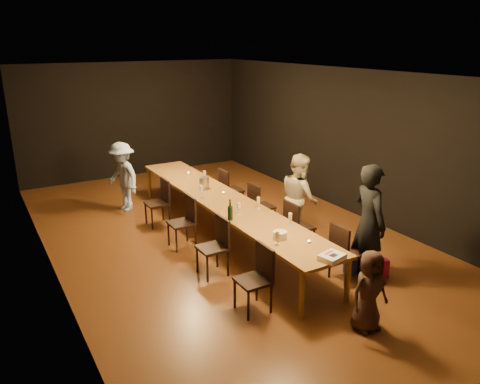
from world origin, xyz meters
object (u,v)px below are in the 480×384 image
chair_left_0 (253,280)px  child (369,291)px  table (223,202)px  man_blue (123,177)px  ice_bucket (204,183)px  chair_right_0 (348,252)px  chair_left_2 (181,222)px  chair_right_3 (232,190)px  chair_right_1 (300,226)px  woman_tan (299,198)px  chair_left_3 (157,203)px  plate_stack (280,235)px  chair_right_2 (262,206)px  woman_birthday (369,223)px  birthday_cake (332,257)px  champagne_bottle (230,210)px  chair_left_1 (212,247)px

chair_left_0 → child: 1.51m
table → chair_left_0: bearing=-109.5°
man_blue → ice_bucket: 1.98m
chair_right_0 → chair_left_2: bearing=-144.7°
chair_right_3 → chair_right_1: bearing=-0.0°
woman_tan → chair_left_3: bearing=62.1°
chair_left_2 → ice_bucket: size_ratio=4.25×
table → plate_stack: bearing=-93.7°
chair_right_2 → woman_birthday: (0.30, -2.50, 0.45)m
chair_left_3 → woman_tan: (2.00, -1.98, 0.35)m
birthday_cake → chair_right_0: bearing=19.3°
chair_left_3 → man_blue: man_blue is taller
ice_bucket → chair_right_2: bearing=-42.7°
birthday_cake → champagne_bottle: 2.00m
chair_right_3 → ice_bucket: ice_bucket is taller
chair_right_0 → chair_right_1: same height
chair_right_3 → ice_bucket: bearing=-64.3°
chair_left_2 → child: bearing=-163.5°
table → chair_left_1: bearing=-125.3°
ice_bucket → chair_right_3: bearing=25.7°
child → champagne_bottle: size_ratio=3.05×
woman_birthday → birthday_cake: 1.15m
woman_birthday → chair_left_1: bearing=67.5°
chair_left_2 → champagne_bottle: bearing=-154.4°
chair_left_3 → chair_right_3: bearing=-90.0°
chair_right_3 → man_blue: 2.35m
chair_left_1 → ice_bucket: (0.85, 1.99, 0.39)m
chair_right_0 → woman_tan: woman_tan is taller
child → man_blue: bearing=105.5°
woman_tan → table: bearing=72.8°
chair_right_1 → chair_left_1: (-1.70, 0.00, 0.00)m
chair_left_3 → woman_birthday: 4.23m
chair_left_1 → woman_birthday: woman_birthday is taller
chair_right_1 → child: 2.39m
chair_right_3 → woman_birthday: size_ratio=0.51×
chair_right_2 → woman_tan: size_ratio=0.57×
woman_tan → chair_left_2: bearing=85.6°
chair_right_0 → chair_left_1: (-1.70, 1.20, 0.00)m
chair_left_0 → woman_tan: woman_tan is taller
chair_left_1 → champagne_bottle: champagne_bottle is taller
table → chair_right_0: (0.85, -2.40, -0.24)m
woman_birthday → chair_right_1: bearing=23.4°
chair_left_0 → champagne_bottle: bearing=-17.7°
man_blue → chair_right_1: bearing=13.9°
chair_left_2 → birthday_cake: chair_left_2 is taller
plate_stack → woman_birthday: bearing=-21.6°
birthday_cake → champagne_bottle: bearing=90.0°
plate_stack → ice_bucket: ice_bucket is taller
chair_right_1 → chair_left_3: same height
woman_birthday → child: bearing=146.6°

